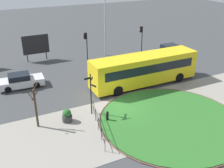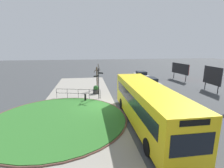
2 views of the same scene
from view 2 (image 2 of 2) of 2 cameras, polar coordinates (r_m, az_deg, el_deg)
The scene contains 14 objects.
ground at distance 17.23m, azimuth -4.11°, elevation -7.72°, with size 120.00×120.00×0.00m, color #3D3F42.
sidewalk_paving at distance 17.22m, azimuth -11.37°, elevation -7.93°, with size 32.00×7.67×0.02m, color gray.
grass_island at distance 15.04m, azimuth -17.81°, elevation -11.30°, with size 11.24×11.24×0.10m, color #2D6B28.
grass_kerb_ring at distance 15.04m, azimuth -17.81°, elevation -11.28°, with size 11.55×11.55×0.11m, color brown.
signpost_directional at distance 19.27m, azimuth -4.59°, elevation 0.98°, with size 0.94×1.06×3.62m.
bollard_foreground at distance 18.95m, azimuth -9.06°, elevation -4.49°, with size 0.20×0.20×0.87m.
railing_grass_edge at distance 20.01m, azimuth -11.44°, elevation -2.83°, with size 1.28×5.13×1.11m.
bus_yellow at distance 13.22m, azimuth 11.79°, elevation -6.77°, with size 11.43×2.67×3.10m.
car_near_lane at distance 25.58m, azimuth 13.08°, elevation 0.37°, with size 4.52×2.11×1.41m.
car_trailing at distance 31.82m, azimuth 9.85°, elevation 2.94°, with size 3.94×1.90×1.42m.
billboard_left at distance 26.39m, azimuth 31.00°, elevation 2.35°, with size 3.32×0.18×3.33m.
billboard_right at distance 32.49m, azimuth 22.15°, elevation 4.79°, with size 4.42×0.76×2.99m.
planter_near_signpost at distance 21.75m, azimuth -5.46°, elevation -1.98°, with size 0.80×0.80×1.08m.
street_tree_bare at distance 23.68m, azimuth -5.06°, elevation 2.46°, with size 0.90×0.90×3.67m.
Camera 2 is at (16.09, -1.14, 6.06)m, focal length 26.90 mm.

